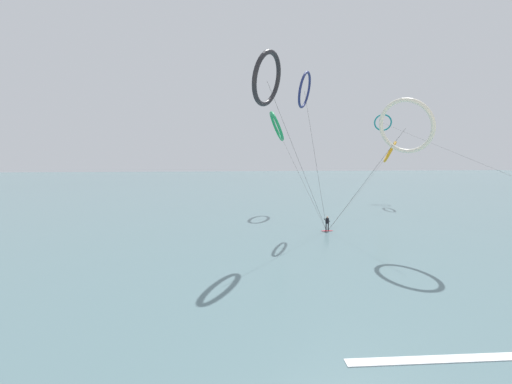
% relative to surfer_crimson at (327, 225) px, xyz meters
% --- Properties ---
extents(sea_water, '(400.00, 200.00, 0.08)m').
position_rel_surfer_crimson_xyz_m(sea_water, '(-9.36, 74.48, -0.78)').
color(sea_water, slate).
rests_on(sea_water, ground).
extents(surfer_crimson, '(1.40, 0.73, 1.70)m').
position_rel_surfer_crimson_xyz_m(surfer_crimson, '(0.00, 0.00, 0.00)').
color(surfer_crimson, red).
rests_on(surfer_crimson, ground).
extents(kite_emerald, '(4.54, 17.43, 15.55)m').
position_rel_surfer_crimson_xyz_m(kite_emerald, '(-3.13, 14.86, 12.39)').
color(kite_emerald, '#199351').
rests_on(kite_emerald, ground).
extents(kite_amber, '(19.37, 20.63, 11.35)m').
position_rel_surfer_crimson_xyz_m(kite_amber, '(17.50, 18.30, 8.60)').
color(kite_amber, orange).
rests_on(kite_amber, ground).
extents(kite_ivory, '(5.97, 10.81, 13.34)m').
position_rel_surfer_crimson_xyz_m(kite_ivory, '(3.81, -8.20, 10.17)').
color(kite_ivory, silver).
rests_on(kite_ivory, ground).
extents(kite_charcoal, '(9.89, 8.79, 17.34)m').
position_rel_surfer_crimson_xyz_m(kite_charcoal, '(-7.92, -6.43, 14.20)').
color(kite_charcoal, black).
rests_on(kite_charcoal, ground).
extents(kite_teal, '(3.28, 51.71, 17.09)m').
position_rel_surfer_crimson_xyz_m(kite_teal, '(20.41, 26.29, 14.50)').
color(kite_teal, teal).
rests_on(kite_teal, ground).
extents(kite_navy, '(3.74, 4.38, 18.10)m').
position_rel_surfer_crimson_xyz_m(kite_navy, '(-2.25, 2.27, 15.22)').
color(kite_navy, navy).
rests_on(kite_navy, ground).
extents(wave_crest_mid, '(12.00, 1.18, 0.12)m').
position_rel_surfer_crimson_xyz_m(wave_crest_mid, '(-1.20, -23.01, -0.76)').
color(wave_crest_mid, white).
rests_on(wave_crest_mid, ground).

